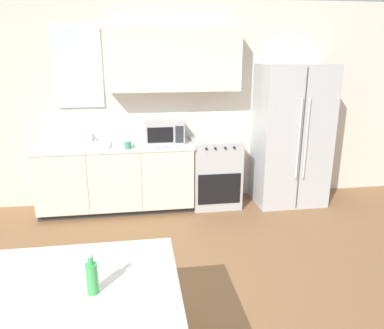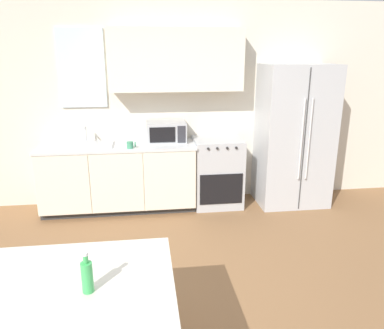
% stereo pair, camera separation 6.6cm
% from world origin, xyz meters
% --- Properties ---
extents(ground_plane, '(12.00, 12.00, 0.00)m').
position_xyz_m(ground_plane, '(0.00, 0.00, 0.00)').
color(ground_plane, olive).
extents(wall_back, '(12.00, 0.38, 2.70)m').
position_xyz_m(wall_back, '(0.07, 2.39, 1.46)').
color(wall_back, beige).
rests_on(wall_back, ground_plane).
extents(kitchen_counter, '(2.01, 0.63, 0.89)m').
position_xyz_m(kitchen_counter, '(-0.38, 2.09, 0.45)').
color(kitchen_counter, '#333333').
rests_on(kitchen_counter, ground_plane).
extents(oven_range, '(0.65, 0.61, 0.93)m').
position_xyz_m(oven_range, '(0.94, 2.10, 0.46)').
color(oven_range, '#B7BABC').
rests_on(oven_range, ground_plane).
extents(refrigerator, '(0.94, 0.72, 1.90)m').
position_xyz_m(refrigerator, '(1.99, 2.05, 0.95)').
color(refrigerator, silver).
rests_on(refrigerator, ground_plane).
extents(kitchen_sink, '(0.72, 0.39, 0.23)m').
position_xyz_m(kitchen_sink, '(-0.79, 2.10, 0.91)').
color(kitchen_sink, '#B7BABC').
rests_on(kitchen_sink, kitchen_counter).
extents(microwave, '(0.51, 0.37, 0.27)m').
position_xyz_m(microwave, '(0.26, 2.18, 1.03)').
color(microwave, '#B7BABC').
rests_on(microwave, kitchen_counter).
extents(coffee_mug, '(0.11, 0.08, 0.08)m').
position_xyz_m(coffee_mug, '(-0.20, 1.90, 0.94)').
color(coffee_mug, '#3F8C66').
rests_on(coffee_mug, kitchen_counter).
extents(dining_table, '(1.18, 0.99, 0.77)m').
position_xyz_m(dining_table, '(-0.48, -0.76, 0.68)').
color(dining_table, beige).
rests_on(dining_table, ground_plane).
extents(drink_bottle, '(0.06, 0.06, 0.25)m').
position_xyz_m(drink_bottle, '(-0.37, -0.84, 0.87)').
color(drink_bottle, '#3FB259').
rests_on(drink_bottle, dining_table).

